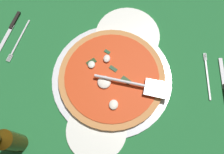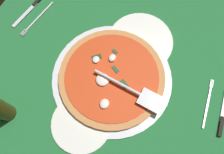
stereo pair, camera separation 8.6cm
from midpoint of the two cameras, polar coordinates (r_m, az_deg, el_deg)
The scene contains 10 objects.
ground_plane at distance 88.93cm, azimuth -2.45°, elevation 0.81°, with size 110.80×110.80×0.80cm, color #206732.
checker_pattern at distance 88.51cm, azimuth -2.46°, elevation 0.91°, with size 110.80×110.80×0.10cm.
pizza_pan at distance 87.05cm, azimuth -2.79°, elevation -0.72°, with size 43.74×43.74×0.98cm, color silver.
dinner_plate_left at distance 83.29cm, azimuth -6.72°, elevation -13.01°, with size 20.67×20.67×1.00cm, color silver.
dinner_plate_right at distance 94.33cm, azimuth 1.14°, elevation 9.61°, with size 25.09×25.09×1.00cm, color white.
pizza at distance 85.71cm, azimuth -2.87°, elevation -0.44°, with size 38.49×38.49×3.07cm.
pizza_server at distance 82.25cm, azimuth 3.14°, elevation -2.19°, with size 6.48×26.70×1.00cm.
place_setting_near at distance 93.16cm, azimuth 21.24°, elevation -1.15°, with size 20.23×15.32×1.40cm.
place_setting_far at distance 103.70cm, azimuth -24.54°, elevation 8.86°, with size 21.80×14.07×1.40cm.
beer_bottle at distance 81.55cm, azimuth -26.43°, elevation -13.98°, with size 5.97×5.97×23.78cm.
Camera 1 is at (-31.42, -5.20, 82.78)cm, focal length 38.18 mm.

